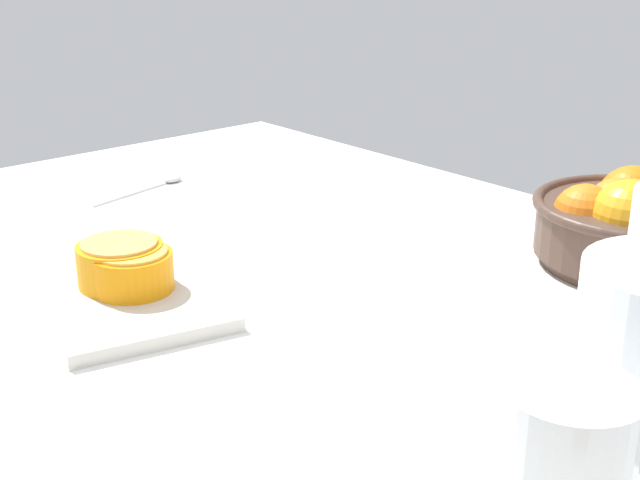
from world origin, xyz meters
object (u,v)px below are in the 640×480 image
fruit_bowl (635,224)px  orange_half_0 (132,270)px  cutting_board (122,293)px  spoon (153,185)px  orange_half_2 (121,263)px  orange_half_1 (125,263)px

fruit_bowl → orange_half_0: size_ratio=2.77×
cutting_board → spoon: size_ratio=1.55×
cutting_board → orange_half_2: bearing=140.9°
cutting_board → fruit_bowl: bearing=58.8°
fruit_bowl → spoon: bearing=-157.5°
orange_half_0 → cutting_board: bearing=-158.4°
orange_half_2 → spoon: orange_half_2 is taller
orange_half_2 → orange_half_1: bearing=133.2°
cutting_board → orange_half_2: size_ratio=2.93×
fruit_bowl → orange_half_0: fruit_bowl is taller
fruit_bowl → orange_half_0: bearing=-120.2°
fruit_bowl → spoon: fruit_bowl is taller
fruit_bowl → orange_half_0: (-27.55, -47.43, -1.36)cm
fruit_bowl → orange_half_1: 55.80cm
cutting_board → orange_half_0: (1.53, 0.61, 2.77)cm
fruit_bowl → orange_half_1: (-30.42, -46.75, -1.65)cm
orange_half_0 → spoon: size_ratio=0.50×
orange_half_1 → orange_half_2: bearing=-46.8°
cutting_board → orange_half_0: orange_half_0 is taller
orange_half_0 → orange_half_2: (-2.06, -0.18, 0.21)cm
orange_half_0 → orange_half_2: 2.08cm
orange_half_2 → spoon: size_ratio=0.53×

